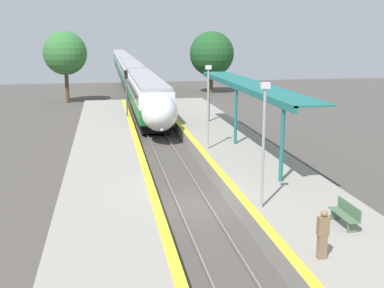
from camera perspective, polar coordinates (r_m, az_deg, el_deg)
ground_plane at (r=22.77m, az=0.10°, el=-7.39°), size 120.00×120.00×0.00m
rail_left at (r=22.63m, az=-1.71°, el=-7.32°), size 0.08×90.00×0.15m
rail_right at (r=22.87m, az=1.89°, el=-7.09°), size 0.08×90.00×0.15m
train at (r=81.10m, az=-7.57°, el=8.81°), size 2.78×95.99×3.88m
platform_right at (r=23.72m, az=10.35°, el=-5.67°), size 5.13×64.00×0.86m
platform_left at (r=22.30m, az=-9.86°, el=-6.87°), size 4.38×64.00×0.86m
platform_bench at (r=19.10m, az=17.78°, el=-7.86°), size 0.44×1.72×0.89m
person_waiting at (r=16.10m, az=15.24°, el=-10.23°), size 0.36×0.22×1.64m
railway_signal at (r=42.18m, az=-7.77°, el=6.06°), size 0.28×0.28×4.85m
lamppost_near at (r=19.56m, az=8.49°, el=0.77°), size 0.36×0.20×5.19m
lamppost_mid at (r=29.72m, az=1.92°, el=5.05°), size 0.36×0.20×5.19m
station_canopy at (r=31.32m, az=6.31°, el=6.73°), size 2.02×19.84×3.95m
background_tree_left at (r=57.91m, az=-14.81°, el=10.35°), size 4.98×4.98×8.22m
background_tree_right at (r=66.20m, az=2.35°, el=10.63°), size 6.00×6.00×8.26m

